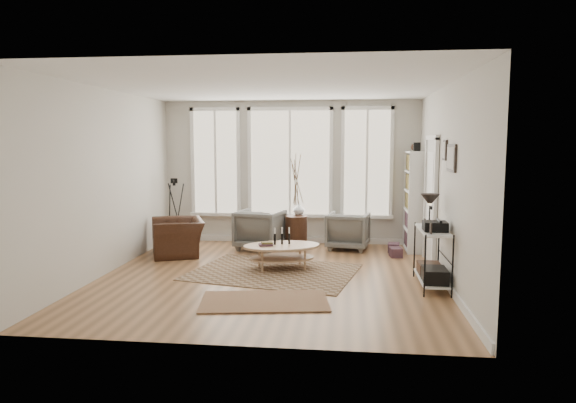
# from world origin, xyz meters

# --- Properties ---
(room) EXTENTS (5.50, 5.54, 2.90)m
(room) POSITION_xyz_m (0.02, 0.03, 1.43)
(room) COLOR #A17148
(room) RESTS_ON ground
(bay_window) EXTENTS (4.14, 0.12, 2.24)m
(bay_window) POSITION_xyz_m (0.00, 2.71, 1.61)
(bay_window) COLOR tan
(bay_window) RESTS_ON ground
(door) EXTENTS (0.09, 1.06, 2.22)m
(door) POSITION_xyz_m (2.57, 1.15, 1.12)
(door) COLOR silver
(door) RESTS_ON ground
(bookcase) EXTENTS (0.31, 0.85, 2.06)m
(bookcase) POSITION_xyz_m (2.44, 2.23, 0.96)
(bookcase) COLOR white
(bookcase) RESTS_ON ground
(low_shelf) EXTENTS (0.38, 1.08, 1.30)m
(low_shelf) POSITION_xyz_m (2.38, -0.30, 0.51)
(low_shelf) COLOR white
(low_shelf) RESTS_ON ground
(wall_art) EXTENTS (0.04, 0.88, 0.44)m
(wall_art) POSITION_xyz_m (2.58, -0.27, 1.88)
(wall_art) COLOR black
(wall_art) RESTS_ON ground
(rug_main) EXTENTS (2.86, 2.38, 0.01)m
(rug_main) POSITION_xyz_m (0.01, 0.24, 0.01)
(rug_main) COLOR brown
(rug_main) RESTS_ON ground
(rug_runner) EXTENTS (1.77, 1.16, 0.01)m
(rug_runner) POSITION_xyz_m (0.11, -1.28, 0.01)
(rug_runner) COLOR brown
(rug_runner) RESTS_ON ground
(coffee_table) EXTENTS (1.43, 1.12, 0.57)m
(coffee_table) POSITION_xyz_m (0.10, 0.50, 0.31)
(coffee_table) COLOR tan
(coffee_table) RESTS_ON ground
(armchair_left) EXTENTS (0.99, 1.01, 0.77)m
(armchair_left) POSITION_xyz_m (-0.50, 2.00, 0.39)
(armchair_left) COLOR slate
(armchair_left) RESTS_ON ground
(armchair_right) EXTENTS (0.89, 0.91, 0.71)m
(armchair_right) POSITION_xyz_m (1.19, 2.19, 0.36)
(armchair_right) COLOR slate
(armchair_right) RESTS_ON ground
(side_table) EXTENTS (0.43, 0.43, 1.80)m
(side_table) POSITION_xyz_m (0.19, 2.11, 0.87)
(side_table) COLOR #371E13
(side_table) RESTS_ON ground
(vase) EXTENTS (0.25, 0.25, 0.24)m
(vase) POSITION_xyz_m (0.22, 2.28, 0.76)
(vase) COLOR silver
(vase) RESTS_ON side_table
(accent_chair) EXTENTS (1.28, 1.21, 0.66)m
(accent_chair) POSITION_xyz_m (-1.92, 1.31, 0.33)
(accent_chair) COLOR #371E13
(accent_chair) RESTS_ON ground
(tripod_camera) EXTENTS (0.48, 0.48, 1.35)m
(tripod_camera) POSITION_xyz_m (-2.25, 2.13, 0.62)
(tripod_camera) COLOR black
(tripod_camera) RESTS_ON ground
(book_stack_near) EXTENTS (0.24, 0.29, 0.17)m
(book_stack_near) POSITION_xyz_m (2.05, 1.99, 0.09)
(book_stack_near) COLOR maroon
(book_stack_near) RESTS_ON ground
(book_stack_far) EXTENTS (0.24, 0.28, 0.17)m
(book_stack_far) POSITION_xyz_m (2.05, 1.58, 0.08)
(book_stack_far) COLOR maroon
(book_stack_far) RESTS_ON ground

